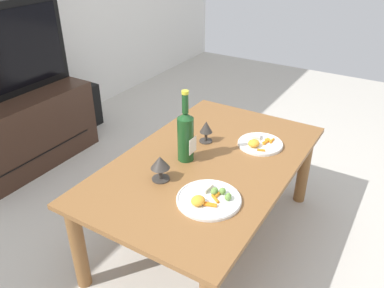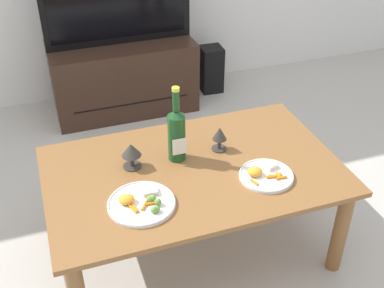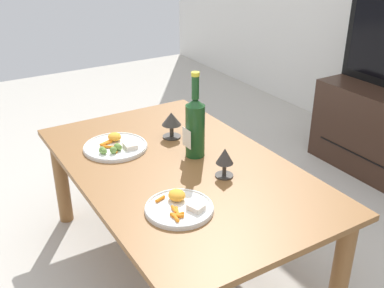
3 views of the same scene
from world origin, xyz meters
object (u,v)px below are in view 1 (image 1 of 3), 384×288
at_px(goblet_right, 206,128).
at_px(dinner_plate_right, 260,143).
at_px(wine_bottle, 186,134).
at_px(tv_screen, 0,53).
at_px(dinner_plate_left, 209,198).
at_px(dining_table, 207,173).
at_px(tv_stand, 19,131).
at_px(floor_speaker, 88,105).
at_px(goblet_left, 160,164).

xyz_separation_m(goblet_right, dinner_plate_right, (0.11, -0.27, -0.07)).
relative_size(wine_bottle, goblet_right, 3.04).
bearing_deg(tv_screen, dinner_plate_left, -99.21).
relative_size(dining_table, tv_stand, 1.31).
distance_m(dining_table, tv_screen, 1.59).
height_order(tv_screen, wine_bottle, tv_screen).
height_order(tv_screen, floor_speaker, tv_screen).
relative_size(tv_screen, dinner_plate_right, 4.20).
xyz_separation_m(goblet_left, goblet_right, (0.43, 0.00, -0.00)).
xyz_separation_m(tv_stand, floor_speaker, (0.71, 0.05, -0.08)).
height_order(goblet_left, goblet_right, goblet_left).
bearing_deg(goblet_right, wine_bottle, -178.98).
xyz_separation_m(dining_table, dinner_plate_right, (0.28, -0.16, 0.09)).
relative_size(goblet_left, goblet_right, 1.02).
height_order(dining_table, wine_bottle, wine_bottle).
bearing_deg(dinner_plate_left, goblet_left, 84.74).
height_order(floor_speaker, wine_bottle, wine_bottle).
xyz_separation_m(tv_screen, wine_bottle, (-0.04, -1.44, -0.18)).
relative_size(floor_speaker, goblet_right, 2.99).
distance_m(tv_screen, goblet_right, 1.46).
bearing_deg(dining_table, goblet_right, 32.31).
bearing_deg(dinner_plate_left, wine_bottle, 48.30).
bearing_deg(goblet_left, dining_table, -22.31).
bearing_deg(goblet_right, goblet_left, -180.00).
xyz_separation_m(tv_stand, goblet_right, (0.18, -1.44, 0.33)).
bearing_deg(floor_speaker, dinner_plate_left, -117.32).
xyz_separation_m(dining_table, goblet_left, (-0.26, 0.11, 0.16)).
relative_size(tv_stand, tv_screen, 1.00).
bearing_deg(goblet_right, tv_screen, 97.03).
bearing_deg(wine_bottle, tv_screen, 88.51).
relative_size(tv_screen, floor_speaker, 2.79).
height_order(floor_speaker, goblet_right, goblet_right).
distance_m(tv_screen, dinner_plate_left, 1.75).
bearing_deg(tv_screen, goblet_right, -82.97).
height_order(goblet_right, dinner_plate_right, goblet_right).
xyz_separation_m(wine_bottle, dinner_plate_right, (0.33, -0.27, -0.13)).
height_order(dining_table, goblet_right, goblet_right).
bearing_deg(dinner_plate_right, wine_bottle, 140.85).
distance_m(goblet_left, dinner_plate_left, 0.28).
bearing_deg(goblet_left, wine_bottle, -1.02).
bearing_deg(dinner_plate_right, dining_table, 149.84).
xyz_separation_m(wine_bottle, goblet_right, (0.21, 0.00, -0.06)).
bearing_deg(goblet_left, dinner_plate_left, -95.26).
bearing_deg(tv_screen, dining_table, -89.69).
bearing_deg(tv_stand, goblet_right, -82.98).
distance_m(tv_screen, dinner_plate_right, 1.76).
bearing_deg(tv_stand, dinner_plate_left, -99.19).
relative_size(goblet_right, dinner_plate_left, 0.43).
relative_size(wine_bottle, goblet_left, 2.99).
height_order(tv_screen, dinner_plate_left, tv_screen).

